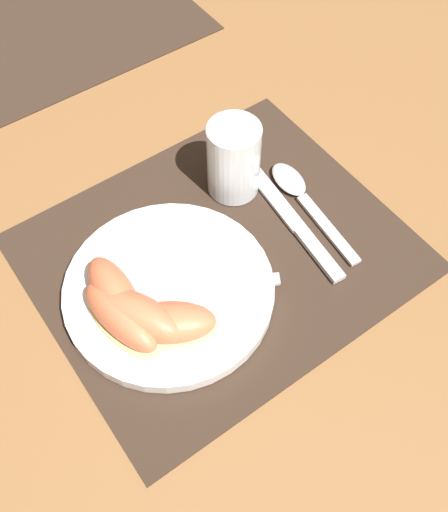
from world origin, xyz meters
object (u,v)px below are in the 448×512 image
citrus_wedge_2 (138,316)px  citrus_wedge_3 (169,324)px  fork (179,287)px  plate (169,290)px  citrus_wedge_1 (121,318)px  spoon (299,192)px  citrus_wedge_0 (117,298)px  juice_glass (234,163)px  knife (293,221)px

citrus_wedge_2 → citrus_wedge_3: (0.02, -0.02, -0.00)m
fork → citrus_wedge_2: bearing=-166.9°
plate → citrus_wedge_1: size_ratio=2.05×
spoon → citrus_wedge_3: size_ratio=1.55×
fork → citrus_wedge_1: citrus_wedge_1 is taller
plate → fork: 0.02m
citrus_wedge_0 → plate: bearing=-10.5°
citrus_wedge_0 → citrus_wedge_3: bearing=-63.5°
citrus_wedge_3 → citrus_wedge_0: bearing=116.5°
spoon → juice_glass: bearing=135.2°
citrus_wedge_3 → juice_glass: bearing=36.3°
citrus_wedge_2 → knife: bearing=4.8°
knife → spoon: bearing=41.4°
knife → citrus_wedge_0: citrus_wedge_0 is taller
plate → knife: 0.18m
citrus_wedge_1 → spoon: bearing=8.3°
citrus_wedge_3 → spoon: bearing=17.0°
plate → citrus_wedge_0: 0.06m
plate → juice_glass: size_ratio=2.36×
citrus_wedge_0 → fork: bearing=-16.1°
juice_glass → citrus_wedge_0: (-0.21, -0.08, -0.01)m
juice_glass → spoon: bearing=-44.8°
citrus_wedge_0 → citrus_wedge_1: size_ratio=0.94×
citrus_wedge_2 → plate: bearing=23.4°
plate → citrus_wedge_1: bearing=-168.5°
citrus_wedge_2 → citrus_wedge_3: size_ratio=1.06×
knife → fork: size_ratio=1.17×
fork → citrus_wedge_2: 0.06m
citrus_wedge_0 → citrus_wedge_3: citrus_wedge_0 is taller
citrus_wedge_1 → citrus_wedge_2: citrus_wedge_2 is taller
fork → citrus_wedge_3: 0.05m
citrus_wedge_3 → fork: bearing=46.0°
spoon → citrus_wedge_1: bearing=-171.7°
juice_glass → knife: size_ratio=0.48×
fork → juice_glass: bearing=33.3°
juice_glass → citrus_wedge_0: 0.22m
spoon → citrus_wedge_0: bearing=-176.4°
plate → citrus_wedge_0: citrus_wedge_0 is taller
spoon → citrus_wedge_2: citrus_wedge_2 is taller
citrus_wedge_0 → citrus_wedge_3: size_ratio=0.94×
fork → citrus_wedge_1: 0.08m
juice_glass → citrus_wedge_2: 0.23m
spoon → citrus_wedge_2: size_ratio=1.45×
juice_glass → citrus_wedge_2: (-0.20, -0.11, -0.01)m
juice_glass → citrus_wedge_1: bearing=-155.4°
plate → citrus_wedge_3: bearing=-121.4°
citrus_wedge_3 → knife: bearing=11.9°
citrus_wedge_1 → citrus_wedge_3: size_ratio=1.01×
plate → spoon: (0.21, 0.03, -0.00)m
knife → citrus_wedge_3: citrus_wedge_3 is taller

